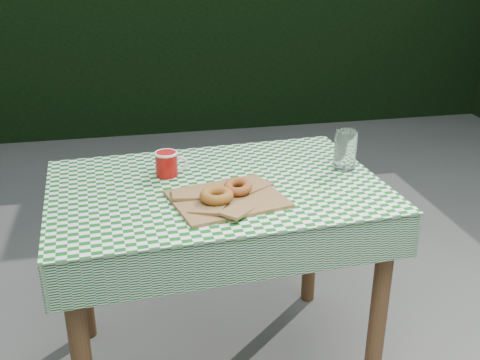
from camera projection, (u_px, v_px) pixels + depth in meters
The scene contains 9 objects.
ground at pixel (234, 358), 2.21m from camera, with size 60.00×60.00×0.00m, color #4F504B.
hedge_north at pixel (161, 19), 4.73m from camera, with size 7.00×0.70×1.80m, color black.
table at pixel (218, 280), 2.04m from camera, with size 1.09×0.73×0.75m, color brown.
tablecloth at pixel (217, 185), 1.90m from camera, with size 1.11×0.75×0.01m, color #0D5715.
paper_bag at pixel (227, 198), 1.77m from camera, with size 0.34×0.27×0.02m, color olive.
bagel_front at pixel (217, 195), 1.73m from camera, with size 0.11×0.11×0.03m, color #A56C22.
bagel_back at pixel (238, 187), 1.80m from camera, with size 0.09×0.09×0.03m, color #A55922.
coffee_mug at pixel (167, 164), 1.95m from camera, with size 0.15×0.15×0.09m, color #AA0E0B, non-canonical shape.
drinking_glass at pixel (345, 150), 2.00m from camera, with size 0.08×0.08×0.14m, color white.
Camera 1 is at (-0.33, -1.72, 1.52)m, focal length 42.04 mm.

